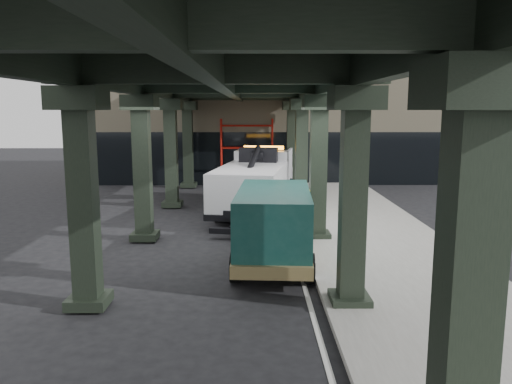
{
  "coord_description": "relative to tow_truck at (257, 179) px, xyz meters",
  "views": [
    {
      "loc": [
        0.38,
        -14.92,
        4.5
      ],
      "look_at": [
        0.47,
        2.09,
        1.7
      ],
      "focal_mm": 35.0,
      "sensor_mm": 36.0,
      "label": 1
    }
  ],
  "objects": [
    {
      "name": "tow_truck",
      "position": [
        0.0,
        0.0,
        0.0
      ],
      "size": [
        3.85,
        9.24,
        2.95
      ],
      "rotation": [
        0.0,
        0.0,
        -0.17
      ],
      "color": "black",
      "rests_on": "ground"
    },
    {
      "name": "building",
      "position": [
        1.44,
        12.77,
        2.56
      ],
      "size": [
        22.0,
        10.0,
        8.0
      ],
      "primitive_type": "cube",
      "color": "#C6B793",
      "rests_on": "ground"
    },
    {
      "name": "viaduct",
      "position": [
        -0.96,
        -5.23,
        4.02
      ],
      "size": [
        7.4,
        32.0,
        6.4
      ],
      "color": "black",
      "rests_on": "ground"
    },
    {
      "name": "scaffolding",
      "position": [
        -0.56,
        7.42,
        0.67
      ],
      "size": [
        3.08,
        0.88,
        4.0
      ],
      "color": "#B2170E",
      "rests_on": "ground"
    },
    {
      "name": "towed_van",
      "position": [
        0.43,
        -7.8,
        -0.23
      ],
      "size": [
        2.52,
        5.66,
        2.25
      ],
      "rotation": [
        0.0,
        0.0,
        -0.06
      ],
      "color": "#113F3A",
      "rests_on": "ground"
    },
    {
      "name": "lane_stripe",
      "position": [
        1.14,
        -5.23,
        -1.43
      ],
      "size": [
        0.12,
        38.0,
        0.01
      ],
      "primitive_type": "cube",
      "color": "silver",
      "rests_on": "ground"
    },
    {
      "name": "sidewalk",
      "position": [
        3.94,
        -5.23,
        -1.36
      ],
      "size": [
        5.0,
        40.0,
        0.15
      ],
      "primitive_type": "cube",
      "color": "gray",
      "rests_on": "ground"
    },
    {
      "name": "ground",
      "position": [
        -0.56,
        -7.23,
        -1.44
      ],
      "size": [
        90.0,
        90.0,
        0.0
      ],
      "primitive_type": "plane",
      "color": "black",
      "rests_on": "ground"
    }
  ]
}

